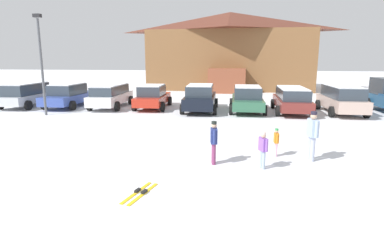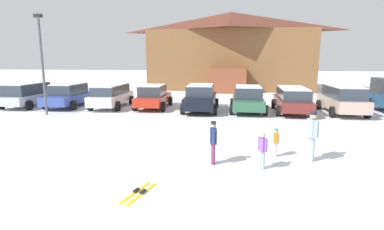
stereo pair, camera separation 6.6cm
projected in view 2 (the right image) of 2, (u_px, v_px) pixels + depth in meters
The scene contains 16 objects.
ground at pixel (143, 228), 6.04m from camera, with size 160.00×160.00×0.00m, color silver.
ski_lodge at pixel (231, 50), 33.66m from camera, with size 18.13×10.52×8.40m.
parked_silver_wagon at pixel (27, 94), 21.11m from camera, with size 2.31×4.38×1.68m.
parked_blue_hatchback at pixel (70, 95), 21.12m from camera, with size 2.27×4.82×1.65m.
parked_white_suv at pixel (111, 95), 20.76m from camera, with size 2.17×4.74×1.59m.
parked_red_sedan at pixel (153, 96), 20.48m from camera, with size 2.17×4.31×1.61m.
parked_black_sedan at pixel (201, 98), 19.40m from camera, with size 2.28×4.69×1.72m.
parked_green_coupe at pixel (248, 99), 19.20m from camera, with size 2.26×4.64×1.65m.
parked_maroon_van at pixel (292, 99), 18.74m from camera, with size 2.29×4.72×1.59m.
parked_beige_suv at pixel (342, 99), 18.40m from camera, with size 2.14×4.50×1.75m.
skier_child_in_orange_jacket at pixel (276, 141), 10.36m from camera, with size 0.15×0.37×0.99m.
skier_adult_in_blue_parka at pixel (312, 133), 9.86m from camera, with size 0.31×0.61×1.67m.
skier_teen_in_navy_coat at pixel (213, 140), 9.58m from camera, with size 0.24×0.52×1.41m.
skier_child_in_purple_jacket at pixel (262, 148), 9.17m from camera, with size 0.28×0.39×1.16m.
pair_of_skis at pixel (139, 192), 7.59m from camera, with size 0.63×1.37×0.08m.
lamp_post at pixel (42, 60), 17.54m from camera, with size 0.44×0.24×5.87m.
Camera 2 is at (1.72, -5.33, 3.37)m, focal length 28.00 mm.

